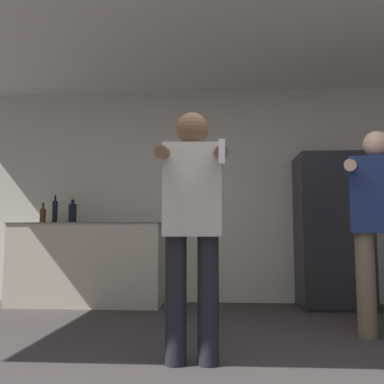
{
  "coord_description": "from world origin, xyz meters",
  "views": [
    {
      "loc": [
        -0.03,
        -2.06,
        0.78
      ],
      "look_at": [
        -0.21,
        0.62,
        1.06
      ],
      "focal_mm": 40.0,
      "sensor_mm": 36.0,
      "label": 1
    }
  ],
  "objects_px": {
    "refrigerator": "(332,231)",
    "person_woman_foreground": "(192,217)",
    "bottle_amber_bourbon": "(55,211)",
    "person_man_side": "(380,219)",
    "bottle_green_wine": "(72,212)",
    "bottle_dark_rum": "(43,215)"
  },
  "relations": [
    {
      "from": "bottle_amber_bourbon",
      "to": "refrigerator",
      "type": "bearing_deg",
      "value": -0.54
    },
    {
      "from": "bottle_green_wine",
      "to": "refrigerator",
      "type": "bearing_deg",
      "value": -0.58
    },
    {
      "from": "bottle_green_wine",
      "to": "bottle_amber_bourbon",
      "type": "height_order",
      "value": "bottle_amber_bourbon"
    },
    {
      "from": "refrigerator",
      "to": "person_man_side",
      "type": "distance_m",
      "value": 1.39
    },
    {
      "from": "refrigerator",
      "to": "person_woman_foreground",
      "type": "distance_m",
      "value": 2.55
    },
    {
      "from": "refrigerator",
      "to": "bottle_dark_rum",
      "type": "xyz_separation_m",
      "value": [
        -3.28,
        0.03,
        0.18
      ]
    },
    {
      "from": "refrigerator",
      "to": "person_man_side",
      "type": "relative_size",
      "value": 1.04
    },
    {
      "from": "bottle_dark_rum",
      "to": "bottle_green_wine",
      "type": "bearing_deg",
      "value": 0.0
    },
    {
      "from": "bottle_amber_bourbon",
      "to": "person_man_side",
      "type": "relative_size",
      "value": 0.2
    },
    {
      "from": "refrigerator",
      "to": "bottle_amber_bourbon",
      "type": "xyz_separation_m",
      "value": [
        -3.14,
        0.03,
        0.22
      ]
    },
    {
      "from": "bottle_dark_rum",
      "to": "person_man_side",
      "type": "bearing_deg",
      "value": -23.3
    },
    {
      "from": "bottle_green_wine",
      "to": "bottle_dark_rum",
      "type": "distance_m",
      "value": 0.35
    },
    {
      "from": "bottle_green_wine",
      "to": "person_man_side",
      "type": "xyz_separation_m",
      "value": [
        2.94,
        -1.42,
        -0.14
      ]
    },
    {
      "from": "bottle_green_wine",
      "to": "bottle_amber_bourbon",
      "type": "bearing_deg",
      "value": 180.0
    },
    {
      "from": "person_woman_foreground",
      "to": "person_man_side",
      "type": "bearing_deg",
      "value": 27.58
    },
    {
      "from": "refrigerator",
      "to": "bottle_amber_bourbon",
      "type": "relative_size",
      "value": 5.13
    },
    {
      "from": "bottle_amber_bourbon",
      "to": "bottle_dark_rum",
      "type": "bearing_deg",
      "value": 180.0
    },
    {
      "from": "bottle_green_wine",
      "to": "person_man_side",
      "type": "height_order",
      "value": "person_man_side"
    },
    {
      "from": "bottle_amber_bourbon",
      "to": "person_woman_foreground",
      "type": "distance_m",
      "value": 2.78
    },
    {
      "from": "bottle_green_wine",
      "to": "person_woman_foreground",
      "type": "relative_size",
      "value": 0.19
    },
    {
      "from": "bottle_amber_bourbon",
      "to": "person_man_side",
      "type": "distance_m",
      "value": 3.46
    },
    {
      "from": "refrigerator",
      "to": "person_woman_foreground",
      "type": "height_order",
      "value": "refrigerator"
    }
  ]
}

